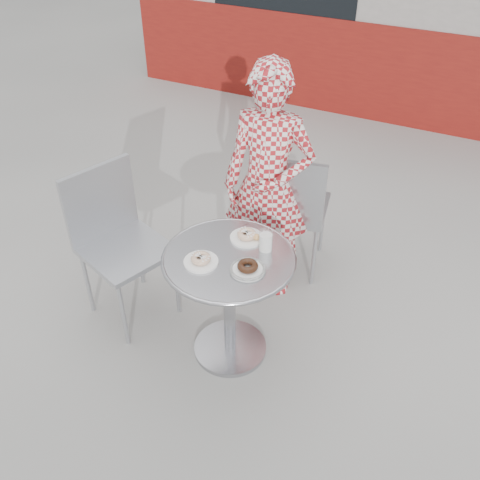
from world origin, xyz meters
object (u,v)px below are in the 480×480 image
at_px(chair_far, 291,231).
at_px(chair_left, 129,274).
at_px(plate_far, 247,236).
at_px(bistro_table, 229,282).
at_px(plate_checker, 248,268).
at_px(milk_cup, 266,241).
at_px(seated_person, 268,186).
at_px(plate_near, 201,260).

relative_size(chair_far, chair_left, 0.96).
bearing_deg(plate_far, bistro_table, -95.60).
relative_size(bistro_table, plate_checker, 3.91).
distance_m(plate_checker, milk_cup, 0.20).
height_order(chair_far, plate_checker, chair_far).
bearing_deg(chair_far, plate_checker, 86.59).
height_order(bistro_table, chair_left, chair_left).
bearing_deg(seated_person, plate_checker, -80.25).
bearing_deg(bistro_table, plate_near, -135.56).
distance_m(bistro_table, milk_cup, 0.31).
relative_size(plate_far, plate_checker, 0.98).
bearing_deg(bistro_table, plate_checker, -21.83).
distance_m(plate_near, plate_checker, 0.25).
xyz_separation_m(chair_left, plate_checker, (0.86, -0.08, 0.44)).
bearing_deg(chair_far, plate_far, 79.86).
bearing_deg(plate_checker, plate_near, -168.09).
height_order(chair_left, milk_cup, chair_left).
height_order(plate_checker, milk_cup, milk_cup).
bearing_deg(chair_left, plate_far, -58.33).
relative_size(chair_left, plate_near, 5.42).
xyz_separation_m(chair_far, seated_person, (-0.08, -0.26, 0.49)).
xyz_separation_m(seated_person, plate_far, (0.09, -0.48, -0.03)).
bearing_deg(chair_far, milk_cup, 89.25).
height_order(chair_left, plate_checker, chair_left).
xyz_separation_m(chair_far, chair_left, (-0.73, -0.90, 0.01)).
distance_m(chair_far, plate_near, 1.13).
xyz_separation_m(seated_person, plate_checker, (0.20, -0.72, -0.03)).
height_order(bistro_table, seated_person, seated_person).
xyz_separation_m(plate_far, plate_near, (-0.13, -0.29, -0.00)).
relative_size(plate_checker, milk_cup, 1.58).
xyz_separation_m(plate_far, milk_cup, (0.13, -0.04, 0.04)).
bearing_deg(chair_left, seated_person, -26.30).
height_order(bistro_table, milk_cup, milk_cup).
relative_size(seated_person, plate_near, 8.55).
bearing_deg(seated_person, plate_far, -85.91).
relative_size(bistro_table, seated_person, 0.47).
distance_m(seated_person, plate_far, 0.48).
bearing_deg(bistro_table, plate_far, 84.40).
xyz_separation_m(chair_far, milk_cup, (0.14, -0.78, 0.49)).
bearing_deg(bistro_table, seated_person, 95.85).
distance_m(bistro_table, plate_far, 0.27).
distance_m(chair_far, plate_far, 0.87).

